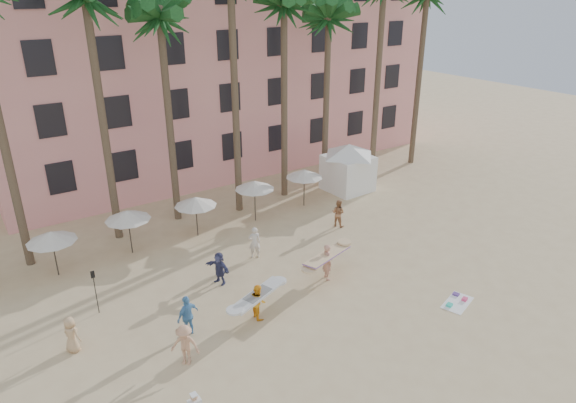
% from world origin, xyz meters
% --- Properties ---
extents(ground, '(120.00, 120.00, 0.00)m').
position_xyz_m(ground, '(0.00, 0.00, 0.00)').
color(ground, '#D1B789').
rests_on(ground, ground).
extents(pink_hotel, '(35.00, 14.00, 16.00)m').
position_xyz_m(pink_hotel, '(7.00, 26.00, 8.00)').
color(pink_hotel, '#FCA199').
rests_on(pink_hotel, ground).
extents(palm_row, '(44.40, 5.40, 16.30)m').
position_xyz_m(palm_row, '(0.51, 15.00, 12.97)').
color(palm_row, brown).
rests_on(palm_row, ground).
extents(umbrella_row, '(22.50, 2.70, 2.73)m').
position_xyz_m(umbrella_row, '(-3.00, 12.50, 2.33)').
color(umbrella_row, '#332B23').
rests_on(umbrella_row, ground).
extents(cabana, '(4.70, 4.70, 3.50)m').
position_xyz_m(cabana, '(11.39, 13.21, 2.07)').
color(cabana, white).
rests_on(cabana, ground).
extents(beach_towel, '(2.02, 1.51, 0.14)m').
position_xyz_m(beach_towel, '(6.27, -0.98, 0.03)').
color(beach_towel, white).
rests_on(beach_towel, ground).
extents(carrier_yellow, '(3.52, 1.93, 1.96)m').
position_xyz_m(carrier_yellow, '(2.43, 4.23, 1.09)').
color(carrier_yellow, tan).
rests_on(carrier_yellow, ground).
extents(carrier_white, '(3.07, 1.61, 1.68)m').
position_xyz_m(carrier_white, '(-2.23, 3.37, 0.91)').
color(carrier_white, '#FFA51A').
rests_on(carrier_white, ground).
extents(beachgoers, '(17.57, 7.64, 1.93)m').
position_xyz_m(beachgoers, '(-2.83, 5.65, 0.89)').
color(beachgoers, tan).
rests_on(beachgoers, ground).
extents(paddle, '(0.18, 0.04, 2.23)m').
position_xyz_m(paddle, '(-8.19, 7.79, 1.41)').
color(paddle, black).
rests_on(paddle, ground).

